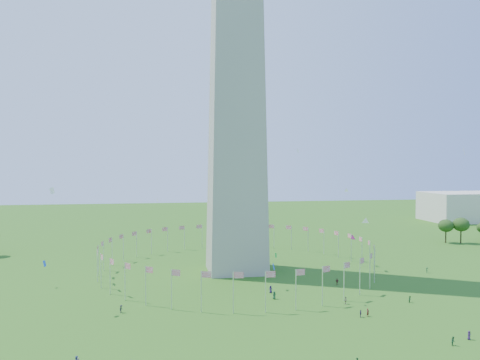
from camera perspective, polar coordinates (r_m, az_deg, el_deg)
name	(u,v)px	position (r m, az deg, el deg)	size (l,w,h in m)	color
ground	(277,329)	(95.85, 4.50, -17.62)	(600.00, 600.00, 0.00)	#235413
flag_ring	(236,256)	(142.04, -0.45, -9.23)	(80.24, 80.24, 9.00)	silver
gov_building_east_a	(471,207)	(294.26, 26.33, -2.92)	(50.00, 30.00, 16.00)	beige
crowd	(323,315)	(102.26, 10.11, -15.87)	(91.17, 64.24, 1.88)	#292929
kites_aloft	(307,223)	(116.10, 8.15, -5.22)	(110.16, 67.17, 32.52)	white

